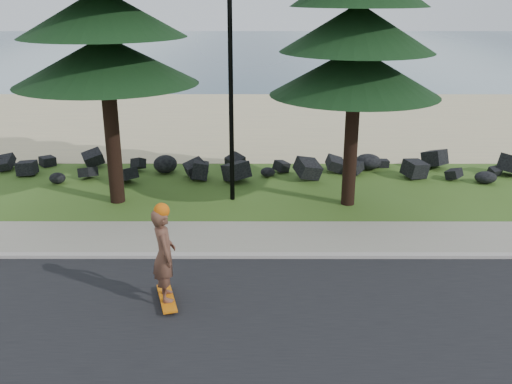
% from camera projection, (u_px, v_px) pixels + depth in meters
% --- Properties ---
extents(ground, '(160.00, 160.00, 0.00)m').
position_uv_depth(ground, '(227.00, 242.00, 14.60)').
color(ground, '#3B5A1C').
rests_on(ground, ground).
extents(road, '(160.00, 7.00, 0.02)m').
position_uv_depth(road, '(216.00, 345.00, 10.36)').
color(road, black).
rests_on(road, ground).
extents(kerb, '(160.00, 0.20, 0.10)m').
position_uv_depth(kerb, '(226.00, 256.00, 13.74)').
color(kerb, '#AEA49C').
rests_on(kerb, ground).
extents(sidewalk, '(160.00, 2.00, 0.08)m').
position_uv_depth(sidewalk, '(228.00, 238.00, 14.78)').
color(sidewalk, gray).
rests_on(sidewalk, ground).
extents(beach_sand, '(160.00, 15.00, 0.01)m').
position_uv_depth(beach_sand, '(242.00, 120.00, 28.27)').
color(beach_sand, beige).
rests_on(beach_sand, ground).
extents(ocean, '(160.00, 58.00, 0.01)m').
position_uv_depth(ocean, '(250.00, 49.00, 62.67)').
color(ocean, '#314C5E').
rests_on(ocean, ground).
extents(seawall_boulders, '(60.00, 2.40, 1.10)m').
position_uv_depth(seawall_boulders, '(235.00, 175.00, 19.88)').
color(seawall_boulders, black).
rests_on(seawall_boulders, ground).
extents(lamp_post, '(0.25, 0.14, 8.14)m').
position_uv_depth(lamp_post, '(230.00, 63.00, 16.24)').
color(lamp_post, black).
rests_on(lamp_post, ground).
extents(skateboarder, '(0.64, 1.21, 2.18)m').
position_uv_depth(skateboarder, '(164.00, 255.00, 11.40)').
color(skateboarder, orange).
rests_on(skateboarder, ground).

